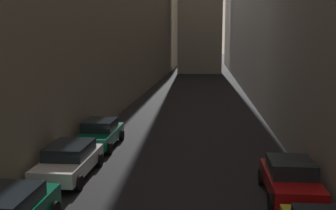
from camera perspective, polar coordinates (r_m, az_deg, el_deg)
name	(u,v)px	position (r m, az deg, el deg)	size (l,w,h in m)	color
ground_plane	(195,91)	(46.94, 3.80, 1.96)	(264.00, 264.00, 0.00)	black
parked_car_left_third	(69,160)	(17.88, -13.57, -7.42)	(2.00, 4.53, 1.41)	#B7B7BC
parked_car_left_far	(100,133)	(22.48, -9.46, -3.88)	(1.96, 4.36, 1.48)	#05472D
parked_car_right_third	(290,179)	(15.75, 16.67, -9.78)	(1.91, 3.97, 1.46)	maroon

